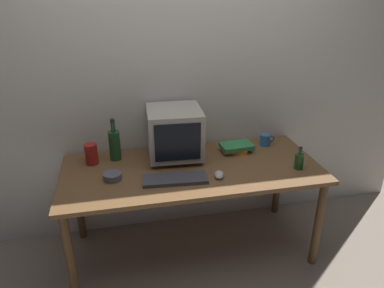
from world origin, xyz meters
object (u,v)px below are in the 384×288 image
Objects in this scene: cd_spindle at (112,176)px; metal_canister at (91,154)px; bottle_tall at (115,144)px; book_stack at (236,147)px; bottle_short at (299,160)px; crt_monitor at (175,133)px; mug at (265,140)px; computer_mouse at (219,175)px; keyboard at (175,179)px.

cd_spindle is 0.80× the size of metal_canister.
bottle_tall is 0.18m from metal_canister.
book_stack is (0.90, -0.06, -0.08)m from bottle_tall.
bottle_tall is 1.89× the size of bottle_short.
crt_monitor is 0.89m from bottle_short.
mug is at bearing 99.54° from bottle_short.
metal_canister is at bearing 178.25° from crt_monitor.
bottle_short is at bearing -80.46° from mug.
book_stack is (0.47, -0.01, -0.16)m from crt_monitor.
crt_monitor is at bearing 138.84° from computer_mouse.
crt_monitor is 1.63× the size of book_stack.
bottle_short is at bearing 15.93° from computer_mouse.
bottle_short is at bearing -15.11° from metal_canister.
bottle_short is 0.42m from mug.
cd_spindle is at bearing -165.85° from mug.
computer_mouse is 0.67× the size of metal_canister.
cd_spindle is at bearing 169.95° from keyboard.
crt_monitor is 0.44m from bottle_tall.
bottle_short reaches higher than cd_spindle.
bottle_tall is 2.12× the size of metal_canister.
bottle_short is 1.12× the size of metal_canister.
metal_canister is at bearing 171.30° from computer_mouse.
metal_canister is at bearing -178.28° from mug.
bottle_tall is at bearing 172.69° from crt_monitor.
computer_mouse is 0.65m from mug.
crt_monitor reaches higher than book_stack.
book_stack is (0.23, 0.35, 0.02)m from computer_mouse.
bottle_short is at bearing -24.08° from crt_monitor.
cd_spindle is (-0.92, -0.23, -0.01)m from book_stack.
crt_monitor is at bearing -7.31° from bottle_tall.
computer_mouse is 0.57m from bottle_short.
crt_monitor is 0.39m from keyboard.
bottle_tall reaches higher than book_stack.
keyboard is 3.50× the size of cd_spindle.
book_stack reaches higher than cd_spindle.
cd_spindle is (-0.46, -0.24, -0.17)m from crt_monitor.
book_stack is 0.95m from cd_spindle.
computer_mouse is (0.29, -0.02, 0.01)m from keyboard.
crt_monitor reaches higher than cd_spindle.
bottle_tall reaches higher than cd_spindle.
bottle_short reaches higher than metal_canister.
bottle_short is at bearing 3.47° from keyboard.
mug is at bearing 4.52° from crt_monitor.
bottle_tall reaches higher than metal_canister.
bottle_tall is at bearing 161.42° from bottle_short.
bottle_tall is at bearing 175.96° from book_stack.
book_stack reaches higher than computer_mouse.
bottle_tall is at bearing 84.65° from cd_spindle.
book_stack is 1.66× the size of metal_canister.
mug is at bearing 14.15° from cd_spindle.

